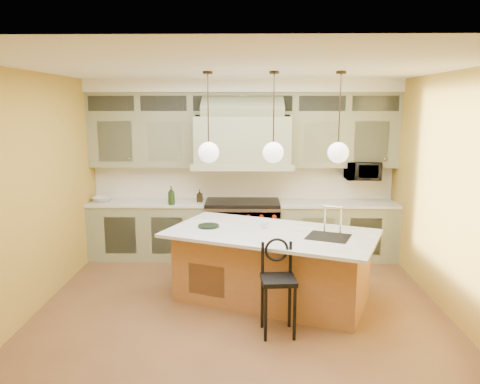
{
  "coord_description": "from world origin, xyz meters",
  "views": [
    {
      "loc": [
        0.09,
        -5.32,
        2.49
      ],
      "look_at": [
        -0.02,
        0.7,
        1.38
      ],
      "focal_mm": 35.0,
      "sensor_mm": 36.0,
      "label": 1
    }
  ],
  "objects_px": {
    "microwave": "(362,171)",
    "range": "(243,229)",
    "counter_stool": "(278,282)",
    "kitchen_island": "(272,265)"
  },
  "relations": [
    {
      "from": "microwave",
      "to": "range",
      "type": "bearing_deg",
      "value": -176.88
    },
    {
      "from": "range",
      "to": "counter_stool",
      "type": "xyz_separation_m",
      "value": [
        0.42,
        -2.61,
        0.11
      ]
    },
    {
      "from": "range",
      "to": "counter_stool",
      "type": "bearing_deg",
      "value": -80.84
    },
    {
      "from": "kitchen_island",
      "to": "microwave",
      "type": "distance_m",
      "value": 2.57
    },
    {
      "from": "counter_stool",
      "to": "microwave",
      "type": "bearing_deg",
      "value": 55.69
    },
    {
      "from": "range",
      "to": "microwave",
      "type": "bearing_deg",
      "value": 3.12
    },
    {
      "from": "kitchen_island",
      "to": "counter_stool",
      "type": "height_order",
      "value": "kitchen_island"
    },
    {
      "from": "microwave",
      "to": "kitchen_island",
      "type": "bearing_deg",
      "value": -130.59
    },
    {
      "from": "kitchen_island",
      "to": "microwave",
      "type": "height_order",
      "value": "microwave"
    },
    {
      "from": "range",
      "to": "microwave",
      "type": "height_order",
      "value": "microwave"
    }
  ]
}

